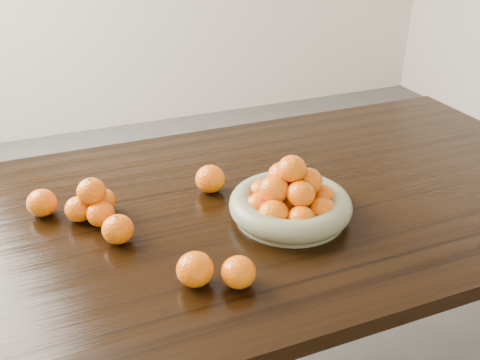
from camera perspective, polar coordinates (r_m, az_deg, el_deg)
name	(u,v)px	position (r m, az deg, el deg)	size (l,w,h in m)	color
dining_table	(245,230)	(1.46, 0.52, -5.38)	(2.00, 1.00, 0.75)	black
fruit_bowl	(291,201)	(1.33, 5.41, -2.23)	(0.31, 0.31, 0.17)	gray
orange_pyramid	(93,203)	(1.36, -15.38, -2.42)	(0.13, 0.13, 0.11)	orange
loose_orange_0	(118,229)	(1.27, -12.91, -5.14)	(0.07, 0.07, 0.07)	orange
loose_orange_1	(195,269)	(1.11, -4.82, -9.47)	(0.08, 0.08, 0.07)	orange
loose_orange_2	(239,272)	(1.11, -0.15, -9.81)	(0.07, 0.07, 0.07)	orange
loose_orange_3	(42,203)	(1.43, -20.38, -2.30)	(0.07, 0.07, 0.07)	orange
loose_orange_4	(210,179)	(1.44, -3.20, 0.12)	(0.08, 0.08, 0.08)	orange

